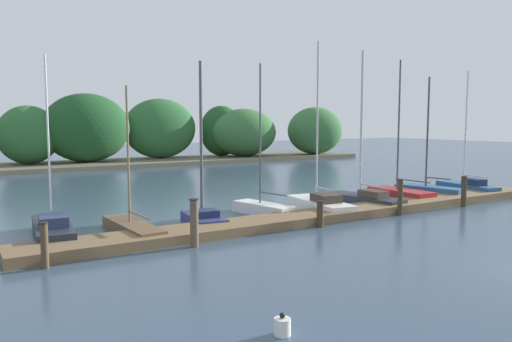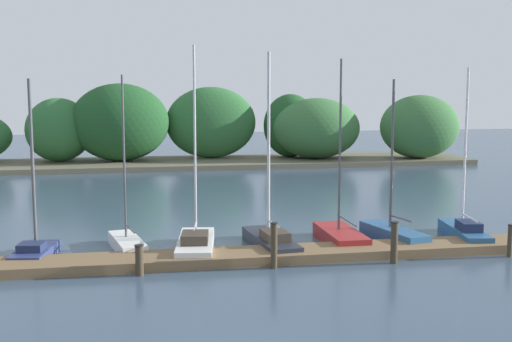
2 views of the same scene
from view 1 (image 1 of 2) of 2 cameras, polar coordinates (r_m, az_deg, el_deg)
The scene contains 17 objects.
dock_pier at distance 21.75m, azimuth 9.57°, elevation -4.81°, with size 26.17×1.80×0.35m.
far_shore at distance 48.23m, azimuth -14.94°, elevation 4.00°, with size 51.11×8.34×6.62m.
sailboat_0 at distance 19.02m, azimuth -22.37°, elevation -6.12°, with size 1.61×4.41×6.45m.
sailboat_1 at distance 18.91m, azimuth -14.18°, elevation -6.21°, with size 1.13×4.34×5.41m.
sailboat_2 at distance 19.96m, azimuth -6.13°, elevation -5.05°, with size 1.52×3.06×6.48m.
sailboat_3 at distance 22.14m, azimuth 0.64°, elevation -4.13°, with size 1.54×3.42×6.64m.
sailboat_4 at distance 22.94m, azimuth 7.21°, elevation -3.70°, with size 1.86×4.52×7.71m.
sailboat_5 at distance 24.89m, azimuth 12.19°, elevation -2.97°, with size 1.57×4.48×7.50m.
sailboat_6 at distance 27.23m, azimuth 16.04°, elevation -2.45°, with size 1.32×3.86×7.28m.
sailboat_7 at distance 28.77m, azimuth 19.10°, elevation -2.05°, with size 1.73×3.88×6.50m.
sailboat_8 at distance 30.98m, azimuth 22.98°, elevation -1.62°, with size 1.67×4.23×6.97m.
mooring_piling_0 at distance 15.27m, azimuth -23.15°, elevation -7.86°, with size 0.24×0.24×1.32m.
mooring_piling_1 at distance 16.52m, azimuth -7.12°, elevation -5.91°, with size 0.32×0.32×1.60m.
mooring_piling_2 at distance 19.59m, azimuth 7.38°, elevation -4.93°, with size 0.31×0.31×1.03m.
mooring_piling_3 at distance 22.67m, azimuth 16.25°, elevation -2.92°, with size 0.26×0.26×1.60m.
mooring_piling_4 at distance 25.96m, azimuth 22.79°, elevation -2.18°, with size 0.29×0.29×1.49m.
channel_buoy_0 at distance 10.08m, azimuth 3.05°, elevation -17.40°, with size 0.33×0.33×0.45m.
Camera 1 is at (-14.32, -6.07, 4.15)m, focal length 34.78 mm.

